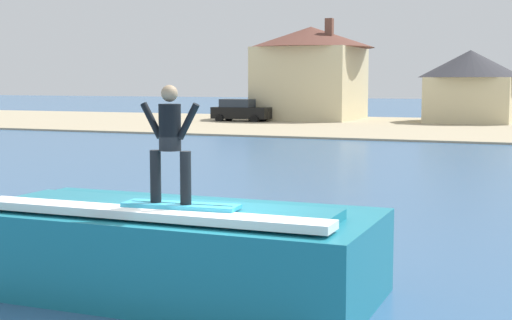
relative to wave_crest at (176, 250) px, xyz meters
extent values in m
plane|color=#355B85|center=(0.80, -0.40, -0.69)|extent=(260.00, 260.00, 0.00)
cube|color=teal|center=(0.00, 0.03, -0.04)|extent=(6.16, 2.87, 1.31)
cube|color=teal|center=(0.00, -0.33, 0.69)|extent=(5.24, 1.29, 0.15)
cube|color=white|center=(0.00, -0.91, 0.72)|extent=(5.55, 0.52, 0.12)
cube|color=#33A5CC|center=(0.40, -0.59, 0.81)|extent=(1.75, 0.58, 0.06)
cube|color=black|center=(0.40, -0.59, 0.84)|extent=(1.58, 0.16, 0.01)
cylinder|color=black|center=(0.02, -0.63, 1.22)|extent=(0.16, 0.16, 0.77)
cylinder|color=black|center=(0.50, -0.63, 1.22)|extent=(0.16, 0.16, 0.77)
cylinder|color=black|center=(0.26, -0.63, 1.94)|extent=(0.32, 0.32, 0.67)
sphere|color=tan|center=(0.26, -0.63, 2.42)|extent=(0.24, 0.24, 0.24)
cylinder|color=black|center=(-0.03, -0.63, 2.03)|extent=(0.35, 0.10, 0.53)
cylinder|color=black|center=(0.55, -0.63, 2.03)|extent=(0.35, 0.10, 0.53)
cube|color=tan|center=(0.80, 42.92, -0.64)|extent=(120.00, 24.80, 0.12)
cube|color=black|center=(-17.76, 44.45, 0.08)|extent=(4.59, 1.77, 0.90)
cube|color=#262D38|center=(-18.10, 44.45, 0.85)|extent=(2.52, 1.59, 0.64)
cylinder|color=black|center=(-16.26, 45.39, -0.37)|extent=(0.64, 0.22, 0.64)
cylinder|color=black|center=(-16.26, 43.52, -0.37)|extent=(0.64, 0.22, 0.64)
cylinder|color=black|center=(-19.25, 45.39, -0.37)|extent=(0.64, 0.22, 0.64)
cylinder|color=black|center=(-19.25, 43.52, -0.37)|extent=(0.64, 0.22, 0.64)
cube|color=beige|center=(-13.68, 49.69, 2.31)|extent=(7.78, 8.52, 6.02)
cone|color=brown|center=(-13.68, 49.69, 6.20)|extent=(10.56, 10.56, 1.75)
cube|color=brown|center=(-11.74, 48.41, 6.70)|extent=(0.60, 0.60, 1.80)
cube|color=beige|center=(-0.80, 49.55, 1.09)|extent=(6.23, 6.37, 3.57)
cone|color=#2D2D33|center=(-0.80, 49.55, 3.91)|extent=(7.90, 7.90, 2.08)
camera|label=1|loc=(5.35, -10.03, 2.60)|focal=52.31mm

